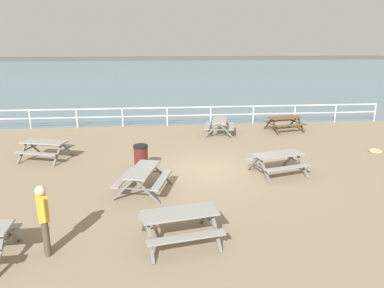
{
  "coord_description": "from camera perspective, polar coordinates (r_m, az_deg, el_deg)",
  "views": [
    {
      "loc": [
        -1.87,
        -12.43,
        4.59
      ],
      "look_at": [
        -0.52,
        0.84,
        0.8
      ],
      "focal_mm": 33.07,
      "sensor_mm": 36.0,
      "label": 1
    }
  ],
  "objects": [
    {
      "name": "rope_coil",
      "position": [
        17.48,
        27.48,
        -1.02
      ],
      "size": [
        0.55,
        0.55,
        0.11
      ],
      "primitive_type": "torus",
      "color": "tan",
      "rests_on": "ground"
    },
    {
      "name": "picnic_table_near_left",
      "position": [
        18.59,
        4.48,
        3.36
      ],
      "size": [
        1.86,
        2.08,
        0.8
      ],
      "rotation": [
        0.0,
        0.0,
        1.36
      ],
      "color": "gray",
      "rests_on": "ground"
    },
    {
      "name": "distant_shoreline",
      "position": [
        108.3,
        -4.91,
        13.37
      ],
      "size": [
        142.0,
        6.0,
        1.8
      ],
      "primitive_type": "cube",
      "color": "#4C4C47",
      "rests_on": "ground"
    },
    {
      "name": "picnic_table_mid_centre",
      "position": [
        8.57,
        -2.02,
        -12.02
      ],
      "size": [
        2.04,
        1.81,
        0.8
      ],
      "rotation": [
        0.0,
        0.0,
        0.18
      ],
      "color": "gray",
      "rests_on": "ground"
    },
    {
      "name": "sea_band",
      "position": [
        65.37,
        -4.21,
        11.79
      ],
      "size": [
        142.0,
        90.0,
        0.01
      ],
      "primitive_type": "cube",
      "color": "slate",
      "rests_on": "ground"
    },
    {
      "name": "picnic_table_corner",
      "position": [
        15.61,
        -22.65,
        -0.27
      ],
      "size": [
        2.16,
        1.96,
        0.8
      ],
      "rotation": [
        0.0,
        0.0,
        -0.3
      ],
      "color": "gray",
      "rests_on": "ground"
    },
    {
      "name": "seaward_railing",
      "position": [
        20.63,
        -0.48,
        5.18
      ],
      "size": [
        23.07,
        0.07,
        1.08
      ],
      "color": "white",
      "rests_on": "ground"
    },
    {
      "name": "picnic_table_seaward",
      "position": [
        19.88,
        14.72,
        3.71
      ],
      "size": [
        2.07,
        1.85,
        0.8
      ],
      "rotation": [
        0.0,
        0.0,
        0.21
      ],
      "color": "brown",
      "rests_on": "ground"
    },
    {
      "name": "ground_plane",
      "position": [
        13.42,
        2.6,
        -4.62
      ],
      "size": [
        30.0,
        24.0,
        0.2
      ],
      "primitive_type": "cube",
      "color": "gray"
    },
    {
      "name": "litter_bin",
      "position": [
        13.47,
        -8.23,
        -2.09
      ],
      "size": [
        0.55,
        0.55,
        0.95
      ],
      "color": "#591E19",
      "rests_on": "ground"
    },
    {
      "name": "picnic_table_far_left",
      "position": [
        13.18,
        13.71,
        -2.31
      ],
      "size": [
        2.12,
        1.91,
        0.8
      ],
      "rotation": [
        0.0,
        0.0,
        0.26
      ],
      "color": "gray",
      "rests_on": "ground"
    },
    {
      "name": "visitor",
      "position": [
        8.58,
        -22.84,
        -10.62
      ],
      "size": [
        0.34,
        0.49,
        1.66
      ],
      "rotation": [
        0.0,
        0.0,
        3.55
      ],
      "color": "#4C4233",
      "rests_on": "ground"
    },
    {
      "name": "picnic_table_far_right",
      "position": [
        11.39,
        -7.95,
        -4.89
      ],
      "size": [
        1.92,
        2.13,
        0.8
      ],
      "rotation": [
        0.0,
        0.0,
        1.3
      ],
      "color": "gray",
      "rests_on": "ground"
    }
  ]
}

